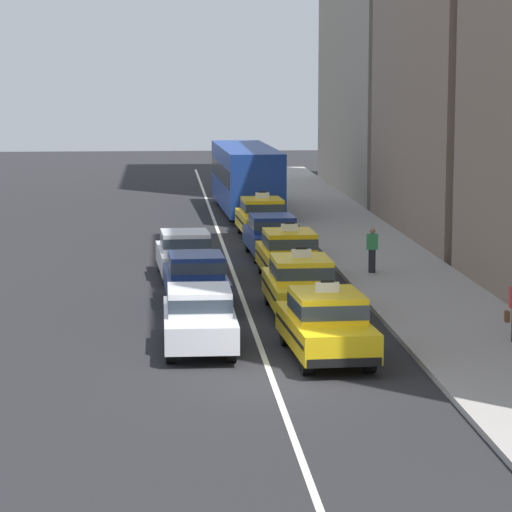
% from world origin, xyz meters
% --- Properties ---
extents(ground_plane, '(160.00, 160.00, 0.00)m').
position_xyz_m(ground_plane, '(0.00, 0.00, 0.00)').
color(ground_plane, '#232326').
extents(lane_stripe_left_right, '(0.14, 80.00, 0.01)m').
position_xyz_m(lane_stripe_left_right, '(0.00, 20.00, 0.00)').
color(lane_stripe_left_right, silver).
rests_on(lane_stripe_left_right, ground).
extents(sidewalk_curb, '(4.00, 90.00, 0.15)m').
position_xyz_m(sidewalk_curb, '(5.60, 15.00, 0.07)').
color(sidewalk_curb, '#9E9993').
rests_on(sidewalk_curb, ground).
extents(sedan_left_nearest, '(1.78, 4.31, 1.58)m').
position_xyz_m(sedan_left_nearest, '(-1.54, 3.61, 0.85)').
color(sedan_left_nearest, black).
rests_on(sedan_left_nearest, ground).
extents(sedan_left_second, '(1.91, 4.36, 1.58)m').
position_xyz_m(sedan_left_second, '(-1.46, 9.35, 0.85)').
color(sedan_left_second, black).
rests_on(sedan_left_second, ground).
extents(sedan_left_third, '(1.98, 4.39, 1.58)m').
position_xyz_m(sedan_left_third, '(-1.67, 14.51, 0.85)').
color(sedan_left_third, black).
rests_on(sedan_left_third, ground).
extents(taxi_right_nearest, '(2.05, 4.65, 1.96)m').
position_xyz_m(taxi_right_nearest, '(1.48, 2.38, 0.88)').
color(taxi_right_nearest, black).
rests_on(taxi_right_nearest, ground).
extents(taxi_right_second, '(1.88, 4.58, 1.96)m').
position_xyz_m(taxi_right_second, '(1.49, 7.94, 0.88)').
color(taxi_right_second, black).
rests_on(taxi_right_second, ground).
extents(taxi_right_third, '(1.92, 4.60, 1.96)m').
position_xyz_m(taxi_right_third, '(1.76, 13.77, 0.88)').
color(taxi_right_third, black).
rests_on(taxi_right_third, ground).
extents(sedan_right_fourth, '(1.92, 4.36, 1.58)m').
position_xyz_m(sedan_right_fourth, '(1.65, 18.90, 0.85)').
color(sedan_right_fourth, black).
rests_on(sedan_right_fourth, ground).
extents(taxi_right_fifth, '(1.98, 4.62, 1.96)m').
position_xyz_m(taxi_right_fifth, '(1.72, 24.27, 0.88)').
color(taxi_right_fifth, black).
rests_on(taxi_right_fifth, ground).
extents(bus_right_sixth, '(2.86, 11.27, 3.22)m').
position_xyz_m(bus_right_sixth, '(1.68, 33.39, 1.82)').
color(bus_right_sixth, black).
rests_on(bus_right_sixth, ground).
extents(pedestrian_near_crosswalk, '(0.36, 0.24, 1.53)m').
position_xyz_m(pedestrian_near_crosswalk, '(4.62, 14.20, 0.92)').
color(pedestrian_near_crosswalk, '#23232D').
rests_on(pedestrian_near_crosswalk, sidewalk_curb).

